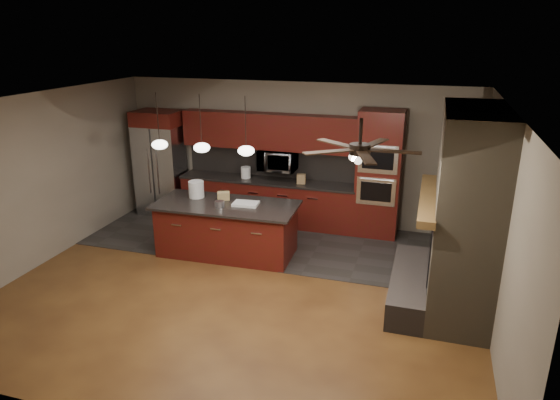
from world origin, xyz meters
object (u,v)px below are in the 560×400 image
(cardboard_box, at_px, (224,196))
(counter_box, at_px, (301,179))
(paint_can, at_px, (220,204))
(white_bucket, at_px, (196,189))
(kitchen_island, at_px, (227,229))
(paint_tray, at_px, (246,204))
(oven_tower, at_px, (379,174))
(microwave, at_px, (278,160))
(counter_bucket, at_px, (246,172))
(refrigerator, at_px, (161,163))

(cardboard_box, distance_m, counter_box, 1.73)
(paint_can, bearing_deg, white_bucket, 148.79)
(paint_can, bearing_deg, kitchen_island, 78.11)
(white_bucket, xyz_separation_m, paint_tray, (0.98, -0.14, -0.12))
(white_bucket, height_order, paint_tray, white_bucket)
(oven_tower, xyz_separation_m, counter_box, (-1.47, -0.04, -0.20))
(oven_tower, bearing_deg, microwave, 178.34)
(paint_can, height_order, counter_box, counter_box)
(kitchen_island, xyz_separation_m, cardboard_box, (-0.13, 0.21, 0.52))
(microwave, height_order, paint_tray, microwave)
(white_bucket, height_order, cardboard_box, white_bucket)
(paint_can, xyz_separation_m, counter_box, (0.94, 1.78, 0.02))
(counter_bucket, bearing_deg, cardboard_box, -84.83)
(refrigerator, bearing_deg, oven_tower, 0.94)
(oven_tower, xyz_separation_m, paint_can, (-2.41, -1.82, -0.22))
(refrigerator, distance_m, cardboard_box, 2.41)
(microwave, bearing_deg, paint_tray, -91.93)
(oven_tower, distance_m, refrigerator, 4.49)
(refrigerator, height_order, paint_tray, refrigerator)
(paint_tray, bearing_deg, white_bucket, 167.77)
(paint_can, xyz_separation_m, counter_bucket, (-0.22, 1.83, 0.04))
(counter_box, bearing_deg, kitchen_island, -129.35)
(paint_can, relative_size, cardboard_box, 0.75)
(kitchen_island, distance_m, paint_tray, 0.59)
(white_bucket, relative_size, paint_tray, 0.69)
(microwave, height_order, counter_box, microwave)
(refrigerator, height_order, cardboard_box, refrigerator)
(cardboard_box, bearing_deg, counter_box, 30.52)
(refrigerator, relative_size, cardboard_box, 10.40)
(cardboard_box, distance_m, counter_bucket, 1.45)
(kitchen_island, xyz_separation_m, paint_can, (-0.04, -0.18, 0.51))
(microwave, xyz_separation_m, counter_box, (0.51, -0.10, -0.31))
(cardboard_box, xyz_separation_m, counter_bucket, (-0.13, 1.44, 0.03))
(white_bucket, bearing_deg, paint_tray, -7.87)
(oven_tower, bearing_deg, cardboard_box, -150.20)
(kitchen_island, relative_size, paint_can, 15.63)
(counter_bucket, bearing_deg, oven_tower, -0.16)
(kitchen_island, xyz_separation_m, paint_tray, (0.34, 0.05, 0.48))
(oven_tower, relative_size, paint_can, 15.05)
(microwave, distance_m, refrigerator, 2.53)
(refrigerator, xyz_separation_m, counter_box, (3.02, 0.03, -0.10))
(counter_bucket, bearing_deg, white_bucket, -104.37)
(oven_tower, xyz_separation_m, cardboard_box, (-2.50, -1.43, -0.20))
(microwave, relative_size, refrigerator, 0.34)
(counter_bucket, relative_size, counter_box, 1.23)
(paint_tray, bearing_deg, counter_bucket, 106.30)
(white_bucket, bearing_deg, kitchen_island, -16.43)
(microwave, bearing_deg, white_bucket, -124.32)
(microwave, distance_m, white_bucket, 1.85)
(oven_tower, height_order, paint_tray, oven_tower)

